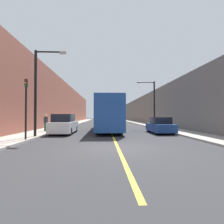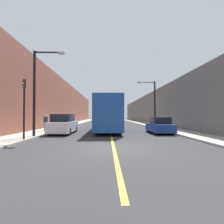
% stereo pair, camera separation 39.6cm
% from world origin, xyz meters
% --- Properties ---
extents(ground_plane, '(200.00, 200.00, 0.00)m').
position_xyz_m(ground_plane, '(0.00, 0.00, 0.00)').
color(ground_plane, '#2D2D30').
extents(sidewalk_left, '(2.67, 72.00, 0.13)m').
position_xyz_m(sidewalk_left, '(-7.04, 30.00, 0.06)').
color(sidewalk_left, '#9E998E').
rests_on(sidewalk_left, ground).
extents(sidewalk_right, '(2.67, 72.00, 0.13)m').
position_xyz_m(sidewalk_right, '(7.04, 30.00, 0.06)').
color(sidewalk_right, '#9E998E').
rests_on(sidewalk_right, ground).
extents(building_row_left, '(4.00, 72.00, 8.40)m').
position_xyz_m(building_row_left, '(-10.38, 30.00, 4.20)').
color(building_row_left, brown).
rests_on(building_row_left, ground).
extents(building_row_right, '(4.00, 72.00, 6.36)m').
position_xyz_m(building_row_right, '(10.38, 30.00, 3.18)').
color(building_row_right, '#66605B').
rests_on(building_row_right, ground).
extents(road_center_line, '(0.16, 72.00, 0.01)m').
position_xyz_m(road_center_line, '(0.00, 30.00, 0.00)').
color(road_center_line, gold).
rests_on(road_center_line, ground).
extents(bus, '(2.57, 12.74, 3.53)m').
position_xyz_m(bus, '(-0.27, 10.88, 1.89)').
color(bus, '#1E4793').
rests_on(bus, ground).
extents(parked_suv_left, '(1.88, 4.90, 1.84)m').
position_xyz_m(parked_suv_left, '(-4.47, 7.38, 0.86)').
color(parked_suv_left, silver).
rests_on(parked_suv_left, ground).
extents(car_right_near, '(1.80, 4.22, 1.55)m').
position_xyz_m(car_right_near, '(4.70, 7.37, 0.70)').
color(car_right_near, navy).
rests_on(car_right_near, ground).
extents(street_lamp_left, '(2.43, 0.24, 6.62)m').
position_xyz_m(street_lamp_left, '(-5.78, 4.33, 3.94)').
color(street_lamp_left, black).
rests_on(street_lamp_left, sidewalk_left).
extents(street_lamp_right, '(2.43, 0.24, 6.16)m').
position_xyz_m(street_lamp_right, '(5.77, 13.71, 3.70)').
color(street_lamp_right, black).
rests_on(street_lamp_right, sidewalk_right).
extents(traffic_light, '(0.16, 0.18, 4.01)m').
position_xyz_m(traffic_light, '(-5.91, 2.49, 2.32)').
color(traffic_light, black).
rests_on(traffic_light, sidewalk_left).
extents(pedestrian, '(0.37, 0.24, 1.69)m').
position_xyz_m(pedestrian, '(-6.71, 8.91, 1.00)').
color(pedestrian, '#336B47').
rests_on(pedestrian, sidewalk_left).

